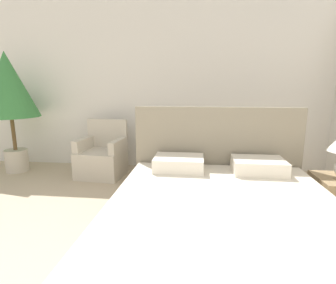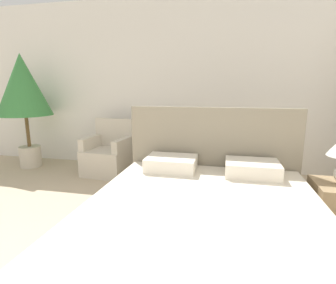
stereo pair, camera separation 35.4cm
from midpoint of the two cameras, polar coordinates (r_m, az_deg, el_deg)
wall_back at (r=4.65m, az=-4.72°, el=12.18°), size 10.00×0.06×2.90m
bed at (r=2.18m, az=7.21°, el=-19.00°), size 1.86×2.25×1.20m
armchair_near_window_left at (r=4.42m, az=-16.43°, el=-3.59°), size 0.74×0.67×0.90m
armchair_near_window_right at (r=4.13m, az=-2.99°, el=-4.18°), size 0.71×0.64×0.90m
potted_palm at (r=5.14m, az=-33.21°, el=9.62°), size 0.91×0.91×1.98m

